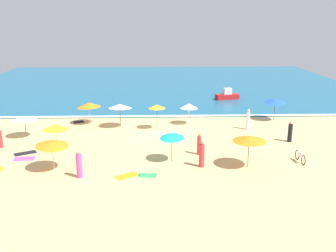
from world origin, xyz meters
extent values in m
plane|color=#D8B775|center=(0.00, 0.00, 0.00)|extent=(60.00, 60.00, 0.00)
cube|color=#196084|center=(0.00, 28.00, 0.05)|extent=(60.00, 44.00, 0.10)
cube|color=white|center=(0.00, 6.30, 0.10)|extent=(57.00, 0.70, 0.01)
cylinder|color=silver|center=(-7.04, 3.79, 1.04)|extent=(0.05, 0.05, 2.08)
cone|color=orange|center=(-7.04, 3.79, 1.90)|extent=(3.01, 2.99, 0.57)
cylinder|color=silver|center=(2.73, 3.31, 1.02)|extent=(0.05, 0.05, 2.05)
cone|color=white|center=(2.73, 3.31, 1.85)|extent=(2.33, 2.34, 0.52)
cylinder|color=silver|center=(-7.46, -8.13, 0.99)|extent=(0.05, 0.05, 1.99)
cone|color=orange|center=(-7.46, -8.13, 1.88)|extent=(3.12, 3.12, 0.51)
cylinder|color=#4C3823|center=(-3.87, 2.43, 1.12)|extent=(0.05, 0.05, 2.23)
cone|color=white|center=(-3.87, 2.43, 2.08)|extent=(2.54, 2.56, 0.56)
cylinder|color=silver|center=(-8.53, -3.12, 0.91)|extent=(0.05, 0.05, 1.82)
cone|color=yellow|center=(-8.53, -3.12, 1.65)|extent=(2.83, 2.83, 0.47)
cylinder|color=#4C3823|center=(11.55, 4.54, 1.05)|extent=(0.05, 0.05, 2.11)
cone|color=blue|center=(11.55, 4.54, 2.00)|extent=(2.19, 2.21, 0.56)
cylinder|color=#4C3823|center=(-11.86, -0.48, 0.93)|extent=(0.05, 0.05, 1.86)
cone|color=white|center=(-11.86, -0.48, 1.74)|extent=(2.87, 2.88, 0.38)
cylinder|color=#4C3823|center=(0.65, -6.76, 1.08)|extent=(0.05, 0.05, 2.16)
cone|color=#19B7C6|center=(0.65, -6.76, 2.00)|extent=(2.40, 2.42, 0.62)
cylinder|color=#4C3823|center=(-0.38, 1.70, 1.15)|extent=(0.05, 0.05, 2.30)
cone|color=yellow|center=(-0.38, 1.70, 2.17)|extent=(1.75, 1.75, 0.39)
cylinder|color=#4C3823|center=(5.90, -8.02, 1.08)|extent=(0.05, 0.05, 2.16)
cone|color=orange|center=(5.90, -8.02, 2.06)|extent=(3.24, 3.24, 0.38)
torus|color=black|center=(9.93, -7.68, 0.33)|extent=(0.08, 0.72, 0.72)
torus|color=black|center=(9.90, -6.58, 0.33)|extent=(0.08, 0.72, 0.72)
cube|color=white|center=(9.92, -7.13, 0.55)|extent=(0.08, 0.88, 0.36)
cylinder|color=white|center=(8.10, 1.34, 0.85)|extent=(0.42, 0.42, 1.69)
sphere|color=#DBA884|center=(8.10, 1.34, 1.80)|extent=(0.25, 0.25, 0.25)
cylinder|color=#D84CA5|center=(-5.46, -9.46, 0.80)|extent=(0.43, 0.43, 1.61)
sphere|color=#DBA884|center=(-5.46, -9.46, 1.73)|extent=(0.27, 0.27, 0.27)
cylinder|color=black|center=(10.76, -2.46, 0.77)|extent=(0.42, 0.42, 1.54)
sphere|color=#DBA884|center=(10.76, -2.46, 1.65)|extent=(0.25, 0.25, 0.25)
cylinder|color=red|center=(2.68, -7.84, 0.81)|extent=(0.48, 0.48, 1.63)
sphere|color=#9E6B47|center=(2.68, -7.84, 1.74)|extent=(0.25, 0.25, 0.25)
cylinder|color=red|center=(2.78, -5.33, 0.70)|extent=(0.32, 0.32, 1.40)
sphere|color=#9E6B47|center=(2.78, -5.33, 1.50)|extent=(0.24, 0.24, 0.24)
cylinder|color=red|center=(-12.93, -3.26, 0.71)|extent=(0.34, 0.34, 1.41)
cube|color=orange|center=(-2.43, -9.33, 0.01)|extent=(1.75, 1.52, 0.01)
cube|color=black|center=(-8.28, 4.51, 0.01)|extent=(1.36, 1.33, 0.01)
cube|color=green|center=(-1.06, -9.28, 0.01)|extent=(1.32, 0.95, 0.01)
cube|color=black|center=(-10.58, -4.67, 0.01)|extent=(1.81, 1.49, 0.01)
cube|color=#D84CA5|center=(-10.25, -5.88, 0.01)|extent=(1.58, 1.05, 0.01)
cube|color=red|center=(8.65, 14.93, 0.42)|extent=(3.13, 1.71, 0.64)
cube|color=silver|center=(8.65, 14.93, 1.13)|extent=(1.15, 0.86, 0.79)
camera|label=1|loc=(-0.43, -32.38, 9.89)|focal=40.32mm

